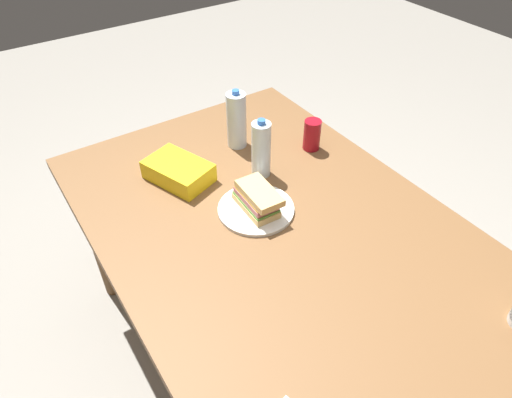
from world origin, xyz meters
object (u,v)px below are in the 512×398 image
object	(u,v)px
dining_table	(275,242)
sandwich	(257,199)
paper_plate	(256,209)
soda_can_red	(312,135)
chip_bag	(179,171)
water_bottle_spare	(236,120)
water_bottle_tall	(261,149)

from	to	relation	value
dining_table	sandwich	size ratio (longest dim) A/B	8.29
dining_table	paper_plate	distance (m)	0.13
sandwich	soda_can_red	size ratio (longest dim) A/B	1.53
paper_plate	chip_bag	bearing A→B (deg)	-155.01
dining_table	chip_bag	world-z (taller)	chip_bag
sandwich	chip_bag	size ratio (longest dim) A/B	0.81
paper_plate	sandwich	distance (m)	0.05
dining_table	soda_can_red	xyz separation A→B (m)	(-0.27, 0.36, 0.15)
paper_plate	water_bottle_spare	bearing A→B (deg)	157.20
sandwich	chip_bag	distance (m)	0.33
chip_bag	water_bottle_spare	world-z (taller)	water_bottle_spare
soda_can_red	paper_plate	bearing A→B (deg)	-64.29
paper_plate	soda_can_red	world-z (taller)	soda_can_red
dining_table	chip_bag	bearing A→B (deg)	-157.87
dining_table	sandwich	distance (m)	0.17
sandwich	water_bottle_spare	distance (m)	0.40
soda_can_red	water_bottle_spare	xyz separation A→B (m)	(-0.18, -0.23, 0.05)
sandwich	water_bottle_tall	world-z (taller)	water_bottle_tall
paper_plate	water_bottle_spare	xyz separation A→B (m)	(-0.36, 0.15, 0.11)
water_bottle_tall	water_bottle_spare	xyz separation A→B (m)	(-0.21, 0.03, 0.00)
dining_table	water_bottle_spare	bearing A→B (deg)	163.45
soda_can_red	chip_bag	size ratio (longest dim) A/B	0.53
water_bottle_spare	paper_plate	bearing A→B (deg)	-22.80
sandwich	chip_bag	xyz separation A→B (m)	(-0.30, -0.14, -0.02)
chip_bag	dining_table	bearing A→B (deg)	-177.99
dining_table	water_bottle_tall	bearing A→B (deg)	156.36
chip_bag	water_bottle_tall	xyz separation A→B (m)	(0.14, 0.26, 0.07)
paper_plate	sandwich	xyz separation A→B (m)	(0.00, 0.00, 0.05)
dining_table	sandwich	bearing A→B (deg)	-168.75
chip_bag	water_bottle_tall	size ratio (longest dim) A/B	1.01
chip_bag	water_bottle_spare	distance (m)	0.31
dining_table	water_bottle_spare	world-z (taller)	water_bottle_spare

